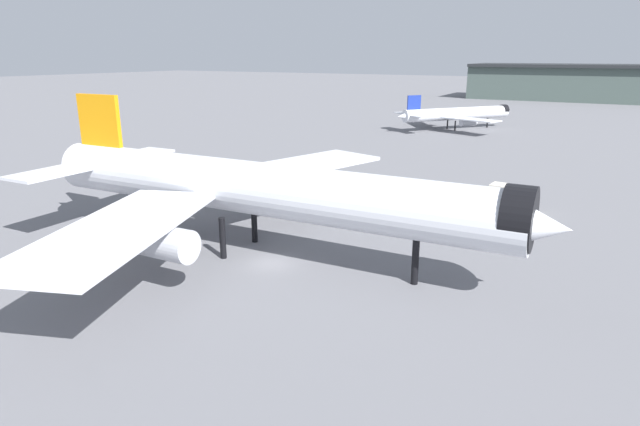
% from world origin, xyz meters
% --- Properties ---
extents(ground, '(900.00, 900.00, 0.00)m').
position_xyz_m(ground, '(0.00, 0.00, 0.00)').
color(ground, slate).
extents(airliner_near_gate, '(55.06, 50.30, 14.61)m').
position_xyz_m(airliner_near_gate, '(-2.86, 1.66, 6.43)').
color(airliner_near_gate, silver).
rests_on(airliner_near_gate, ground).
extents(airliner_far_taxiway, '(27.22, 30.67, 9.05)m').
position_xyz_m(airliner_far_taxiway, '(-12.38, 100.20, 3.98)').
color(airliner_far_taxiway, silver).
rests_on(airliner_far_taxiway, ground).
extents(service_truck_front, '(5.67, 2.95, 3.00)m').
position_xyz_m(service_truck_front, '(15.40, 30.37, 1.59)').
color(service_truck_front, black).
rests_on(service_truck_front, ground).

